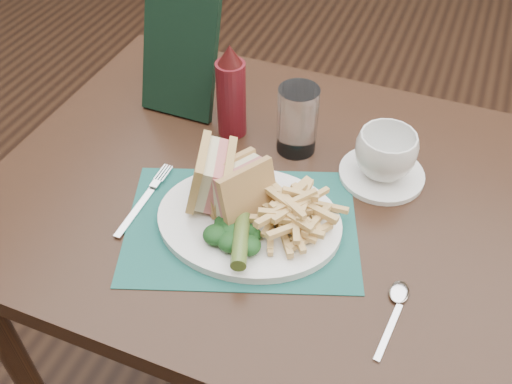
% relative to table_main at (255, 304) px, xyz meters
% --- Properties ---
extents(floor, '(7.00, 7.00, 0.00)m').
position_rel_table_main_xyz_m(floor, '(0.00, 0.50, -0.38)').
color(floor, black).
rests_on(floor, ground).
extents(table_main, '(0.90, 0.75, 0.75)m').
position_rel_table_main_xyz_m(table_main, '(0.00, 0.00, 0.00)').
color(table_main, black).
rests_on(table_main, ground).
extents(placemat, '(0.44, 0.38, 0.00)m').
position_rel_table_main_xyz_m(placemat, '(0.02, -0.11, 0.38)').
color(placemat, '#1A544D').
rests_on(placemat, table_main).
extents(plate, '(0.33, 0.28, 0.01)m').
position_rel_table_main_xyz_m(plate, '(0.03, -0.10, 0.38)').
color(plate, white).
rests_on(plate, placemat).
extents(sandwich_half_a, '(0.10, 0.12, 0.10)m').
position_rel_table_main_xyz_m(sandwich_half_a, '(-0.06, -0.09, 0.44)').
color(sandwich_half_a, tan).
rests_on(sandwich_half_a, plate).
extents(sandwich_half_b, '(0.11, 0.12, 0.10)m').
position_rel_table_main_xyz_m(sandwich_half_b, '(-0.01, -0.08, 0.44)').
color(sandwich_half_b, tan).
rests_on(sandwich_half_b, plate).
extents(kale_garnish, '(0.11, 0.08, 0.03)m').
position_rel_table_main_xyz_m(kale_garnish, '(0.03, -0.15, 0.41)').
color(kale_garnish, '#133516').
rests_on(kale_garnish, plate).
extents(pickle_spear, '(0.06, 0.12, 0.03)m').
position_rel_table_main_xyz_m(pickle_spear, '(0.04, -0.16, 0.41)').
color(pickle_spear, '#445F24').
rests_on(pickle_spear, plate).
extents(fries_pile, '(0.18, 0.20, 0.06)m').
position_rel_table_main_xyz_m(fries_pile, '(0.10, -0.09, 0.42)').
color(fries_pile, tan).
rests_on(fries_pile, plate).
extents(fork, '(0.04, 0.17, 0.01)m').
position_rel_table_main_xyz_m(fork, '(-0.15, -0.12, 0.38)').
color(fork, silver).
rests_on(fork, placemat).
extents(spoon, '(0.05, 0.15, 0.01)m').
position_rel_table_main_xyz_m(spoon, '(0.29, -0.19, 0.38)').
color(spoon, silver).
rests_on(spoon, table_main).
extents(saucer, '(0.19, 0.19, 0.01)m').
position_rel_table_main_xyz_m(saucer, '(0.20, 0.09, 0.38)').
color(saucer, white).
rests_on(saucer, table_main).
extents(coffee_cup, '(0.14, 0.14, 0.08)m').
position_rel_table_main_xyz_m(coffee_cup, '(0.20, 0.09, 0.43)').
color(coffee_cup, white).
rests_on(coffee_cup, saucer).
extents(drinking_glass, '(0.08, 0.08, 0.13)m').
position_rel_table_main_xyz_m(drinking_glass, '(0.04, 0.11, 0.44)').
color(drinking_glass, white).
rests_on(drinking_glass, table_main).
extents(ketchup_bottle, '(0.07, 0.07, 0.19)m').
position_rel_table_main_xyz_m(ketchup_bottle, '(-0.09, 0.11, 0.47)').
color(ketchup_bottle, '#500D14').
rests_on(ketchup_bottle, table_main).
extents(check_presenter, '(0.15, 0.09, 0.24)m').
position_rel_table_main_xyz_m(check_presenter, '(-0.22, 0.16, 0.49)').
color(check_presenter, black).
rests_on(check_presenter, table_main).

